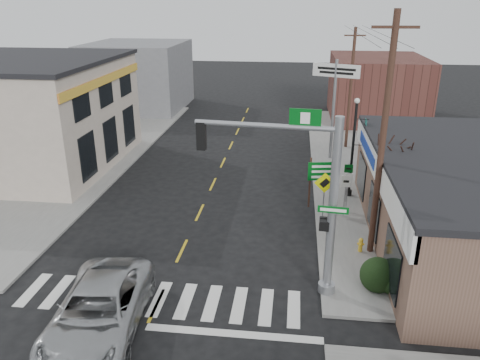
# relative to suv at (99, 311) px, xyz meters

# --- Properties ---
(ground) EXTENTS (140.00, 140.00, 0.00)m
(ground) POSITION_rel_suv_xyz_m (1.44, 1.61, -0.84)
(ground) COLOR black
(ground) RESTS_ON ground
(sidewalk_right) EXTENTS (6.00, 38.00, 0.13)m
(sidewalk_right) POSITION_rel_suv_xyz_m (10.44, 14.61, -0.77)
(sidewalk_right) COLOR slate
(sidewalk_right) RESTS_ON ground
(sidewalk_left) EXTENTS (6.00, 38.00, 0.13)m
(sidewalk_left) POSITION_rel_suv_xyz_m (-7.56, 14.61, -0.77)
(sidewalk_left) COLOR slate
(sidewalk_left) RESTS_ON ground
(center_line) EXTENTS (0.12, 56.00, 0.01)m
(center_line) POSITION_rel_suv_xyz_m (1.44, 9.61, -0.83)
(center_line) COLOR gold
(center_line) RESTS_ON ground
(crosswalk) EXTENTS (11.00, 2.20, 0.01)m
(crosswalk) POSITION_rel_suv_xyz_m (1.44, 2.01, -0.83)
(crosswalk) COLOR silver
(crosswalk) RESTS_ON ground
(left_building) EXTENTS (12.00, 12.00, 6.80)m
(left_building) POSITION_rel_suv_xyz_m (-11.56, 15.61, 2.56)
(left_building) COLOR #B3A595
(left_building) RESTS_ON ground
(bldg_distant_right) EXTENTS (8.00, 10.00, 5.60)m
(bldg_distant_right) POSITION_rel_suv_xyz_m (13.44, 31.61, 1.96)
(bldg_distant_right) COLOR #502B24
(bldg_distant_right) RESTS_ON ground
(bldg_distant_left) EXTENTS (9.00, 10.00, 6.40)m
(bldg_distant_left) POSITION_rel_suv_xyz_m (-9.56, 33.61, 2.36)
(bldg_distant_left) COLOR slate
(bldg_distant_left) RESTS_ON ground
(suv) EXTENTS (3.34, 6.25, 1.67)m
(suv) POSITION_rel_suv_xyz_m (0.00, 0.00, 0.00)
(suv) COLOR #A3A5A7
(suv) RESTS_ON ground
(traffic_signal_pole) EXTENTS (5.49, 0.40, 6.95)m
(traffic_signal_pole) POSITION_rel_suv_xyz_m (6.81, 3.07, 3.42)
(traffic_signal_pole) COLOR gray
(traffic_signal_pole) RESTS_ON sidewalk_right
(guide_sign) EXTENTS (1.57, 0.13, 2.74)m
(guide_sign) POSITION_rel_suv_xyz_m (7.74, 10.69, 1.07)
(guide_sign) COLOR #40281D
(guide_sign) RESTS_ON sidewalk_right
(fire_hydrant) EXTENTS (0.20, 0.20, 0.64)m
(fire_hydrant) POSITION_rel_suv_xyz_m (9.27, 6.27, -0.36)
(fire_hydrant) COLOR gold
(fire_hydrant) RESTS_ON sidewalk_right
(ped_crossing_sign) EXTENTS (1.02, 0.07, 2.62)m
(ped_crossing_sign) POSITION_rel_suv_xyz_m (7.74, 8.90, 1.10)
(ped_crossing_sign) COLOR gray
(ped_crossing_sign) RESTS_ON sidewalk_right
(lamp_post) EXTENTS (0.71, 0.56, 5.49)m
(lamp_post) POSITION_rel_suv_xyz_m (9.43, 12.56, 2.48)
(lamp_post) COLOR black
(lamp_post) RESTS_ON sidewalk_right
(dance_center_sign) EXTENTS (3.14, 0.20, 6.67)m
(dance_center_sign) POSITION_rel_suv_xyz_m (8.72, 19.14, 4.32)
(dance_center_sign) COLOR gray
(dance_center_sign) RESTS_ON sidewalk_right
(bare_tree) EXTENTS (2.66, 2.66, 5.32)m
(bare_tree) POSITION_rel_suv_xyz_m (10.73, 8.56, 3.48)
(bare_tree) COLOR black
(bare_tree) RESTS_ON sidewalk_right
(shrub_front) EXTENTS (1.38, 1.38, 1.03)m
(shrub_front) POSITION_rel_suv_xyz_m (9.58, 3.59, -0.19)
(shrub_front) COLOR #1B3515
(shrub_front) RESTS_ON sidewalk_right
(shrub_back) EXTENTS (1.01, 1.01, 0.76)m
(shrub_back) POSITION_rel_suv_xyz_m (11.56, 8.82, -0.33)
(shrub_back) COLOR black
(shrub_back) RESTS_ON sidewalk_right
(utility_pole_near) EXTENTS (1.74, 0.26, 10.01)m
(utility_pole_near) POSITION_rel_suv_xyz_m (9.71, 6.38, 4.43)
(utility_pole_near) COLOR #45351C
(utility_pole_near) RESTS_ON sidewalk_right
(utility_pole_far) EXTENTS (1.48, 0.22, 8.51)m
(utility_pole_far) POSITION_rel_suv_xyz_m (10.03, 21.88, 3.66)
(utility_pole_far) COLOR #493A21
(utility_pole_far) RESTS_ON sidewalk_right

